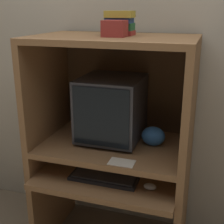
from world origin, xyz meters
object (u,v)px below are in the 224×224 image
object	(u,v)px
crt_monitor	(111,108)
keyboard	(104,178)
snack_bag	(153,136)
storage_box	(115,29)
mouse	(150,187)
book_stack	(120,23)

from	to	relation	value
crt_monitor	keyboard	size ratio (longest dim) A/B	1.00
snack_bag	storage_box	size ratio (longest dim) A/B	1.16
mouse	book_stack	world-z (taller)	book_stack
keyboard	book_stack	world-z (taller)	book_stack
snack_bag	book_stack	distance (m)	0.71
snack_bag	crt_monitor	bearing A→B (deg)	177.44
snack_bag	book_stack	world-z (taller)	book_stack
crt_monitor	storage_box	bearing A→B (deg)	-63.92
mouse	snack_bag	xyz separation A→B (m)	(-0.03, 0.23, 0.22)
mouse	book_stack	bearing A→B (deg)	136.51
book_stack	storage_box	xyz separation A→B (m)	(0.00, -0.12, -0.02)
crt_monitor	book_stack	distance (m)	0.53
keyboard	snack_bag	xyz separation A→B (m)	(0.25, 0.22, 0.22)
crt_monitor	snack_bag	distance (m)	0.32
snack_bag	book_stack	size ratio (longest dim) A/B	0.91
crt_monitor	keyboard	world-z (taller)	crt_monitor
storage_box	book_stack	bearing A→B (deg)	91.14
snack_bag	storage_box	distance (m)	0.69
book_stack	storage_box	bearing A→B (deg)	-88.86
book_stack	keyboard	bearing A→B (deg)	-97.08
mouse	book_stack	size ratio (longest dim) A/B	0.46
crt_monitor	snack_bag	xyz separation A→B (m)	(0.28, -0.01, -0.15)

